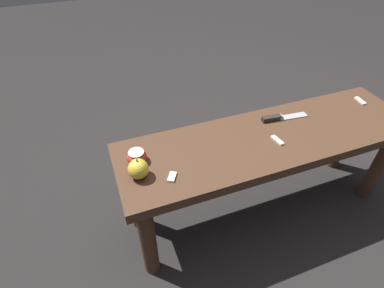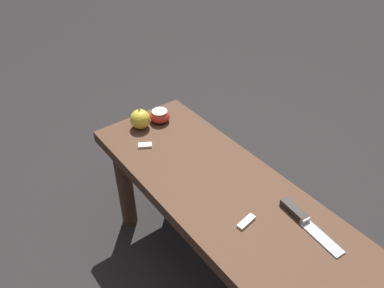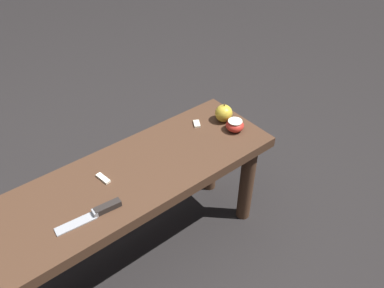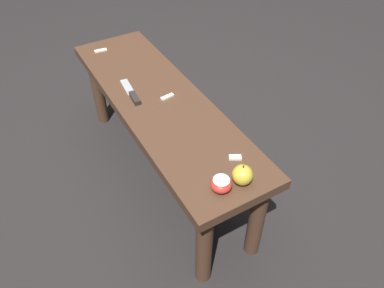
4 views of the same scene
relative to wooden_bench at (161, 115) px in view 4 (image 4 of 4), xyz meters
The scene contains 8 objects.
ground_plane 0.37m from the wooden_bench, ahead, with size 8.00×8.00×0.00m, color black.
wooden_bench is the anchor object (origin of this frame).
knife 0.15m from the wooden_bench, 47.32° to the left, with size 0.20×0.05×0.02m.
apple_whole 0.54m from the wooden_bench, behind, with size 0.07×0.07×0.08m.
apple_cut 0.53m from the wooden_bench, behind, with size 0.07×0.07×0.04m.
apple_slice_near_knife 0.09m from the wooden_bench, 89.16° to the right, with size 0.03×0.06×0.01m.
apple_slice_center 0.51m from the wooden_bench, ahead, with size 0.03×0.06×0.01m.
apple_slice_near_bowl 0.45m from the wooden_bench, behind, with size 0.04×0.05×0.01m.
Camera 4 is at (-1.14, 0.51, 1.37)m, focal length 35.00 mm.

